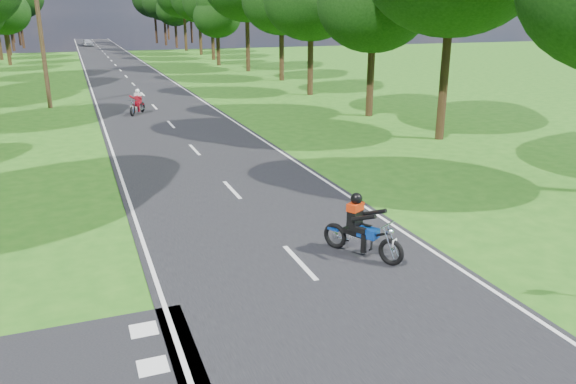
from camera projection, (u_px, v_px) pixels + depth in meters
name	position (u px, v px, depth m)	size (l,w,h in m)	color
ground	(336.00, 302.00, 11.41)	(160.00, 160.00, 0.00)	#245D15
main_road	(120.00, 70.00, 55.89)	(7.00, 140.00, 0.02)	black
road_markings	(121.00, 72.00, 54.18)	(7.40, 140.00, 0.01)	silver
telegraph_pole	(41.00, 39.00, 33.05)	(1.20, 0.26, 8.00)	#382616
rider_near_blue	(363.00, 226.00, 13.28)	(0.63, 1.88, 1.56)	#0D3896
rider_far_red	(137.00, 102.00, 31.93)	(0.57, 1.70, 1.42)	maroon
distant_car	(88.00, 42.00, 93.60)	(1.45, 3.61, 1.23)	silver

